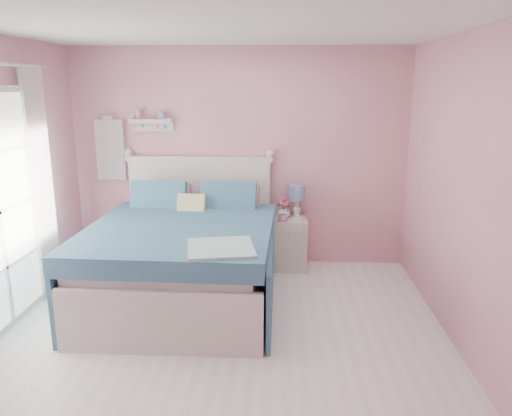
# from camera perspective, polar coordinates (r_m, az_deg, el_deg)

# --- Properties ---
(floor) EXTENTS (4.50, 4.50, 0.00)m
(floor) POSITION_cam_1_polar(r_m,az_deg,el_deg) (4.32, -4.29, -16.26)
(floor) COLOR silver
(floor) RESTS_ON ground
(room_shell) EXTENTS (4.50, 4.50, 4.50)m
(room_shell) POSITION_cam_1_polar(r_m,az_deg,el_deg) (3.78, -4.73, 4.95)
(room_shell) COLOR #CD829A
(room_shell) RESTS_ON floor
(bed) EXTENTS (1.85, 2.31, 1.33)m
(bed) POSITION_cam_1_polar(r_m,az_deg,el_deg) (5.20, -8.19, -5.71)
(bed) COLOR silver
(bed) RESTS_ON floor
(nightstand) EXTENTS (0.43, 0.42, 0.62)m
(nightstand) POSITION_cam_1_polar(r_m,az_deg,el_deg) (6.02, 3.76, -4.04)
(nightstand) COLOR beige
(nightstand) RESTS_ON floor
(table_lamp) EXTENTS (0.20, 0.20, 0.39)m
(table_lamp) POSITION_cam_1_polar(r_m,az_deg,el_deg) (5.94, 4.69, 1.51)
(table_lamp) COLOR white
(table_lamp) RESTS_ON nightstand
(vase) EXTENTS (0.19, 0.19, 0.16)m
(vase) POSITION_cam_1_polar(r_m,az_deg,el_deg) (5.94, 3.18, -0.41)
(vase) COLOR silver
(vase) RESTS_ON nightstand
(teacup) EXTENTS (0.12, 0.12, 0.08)m
(teacup) POSITION_cam_1_polar(r_m,az_deg,el_deg) (5.81, 3.04, -1.13)
(teacup) COLOR pink
(teacup) RESTS_ON nightstand
(roses) EXTENTS (0.14, 0.11, 0.12)m
(roses) POSITION_cam_1_polar(r_m,az_deg,el_deg) (5.91, 3.17, 0.67)
(roses) COLOR #DC4B83
(roses) RESTS_ON vase
(wall_shelf) EXTENTS (0.50, 0.15, 0.25)m
(wall_shelf) POSITION_cam_1_polar(r_m,az_deg,el_deg) (6.10, -11.87, 9.62)
(wall_shelf) COLOR silver
(wall_shelf) RESTS_ON room_shell
(hanging_dress) EXTENTS (0.34, 0.03, 0.72)m
(hanging_dress) POSITION_cam_1_polar(r_m,az_deg,el_deg) (6.27, -16.33, 6.39)
(hanging_dress) COLOR white
(hanging_dress) RESTS_ON room_shell
(curtain_far) EXTENTS (0.04, 0.40, 2.32)m
(curtain_far) POSITION_cam_1_polar(r_m,az_deg,el_deg) (5.50, -23.28, 2.46)
(curtain_far) COLOR white
(curtain_far) RESTS_ON floor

